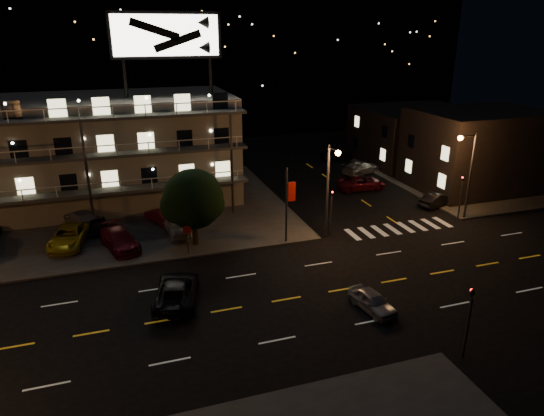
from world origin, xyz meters
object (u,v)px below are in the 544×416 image
object	(u,v)px
road_car_east	(372,301)
road_car_west	(177,290)
lot_car_2	(69,236)
side_car_0	(437,200)
lot_car_4	(177,226)
lot_car_7	(81,219)
tree	(193,201)

from	to	relation	value
road_car_east	road_car_west	bearing A→B (deg)	147.02
lot_car_2	side_car_0	bearing A→B (deg)	9.74
road_car_east	lot_car_4	bearing A→B (deg)	112.82
lot_car_2	road_car_west	distance (m)	13.15
lot_car_4	lot_car_7	size ratio (longest dim) A/B	0.86
road_car_east	lot_car_2	bearing A→B (deg)	129.31
road_car_west	road_car_east	bearing A→B (deg)	171.00
tree	lot_car_2	bearing A→B (deg)	162.62
lot_car_2	lot_car_4	world-z (taller)	lot_car_4
tree	road_car_west	xyz separation A→B (m)	(-2.57, -8.10, -3.10)
tree	lot_car_4	xyz separation A→B (m)	(-1.08, 2.55, -2.96)
tree	road_car_west	size ratio (longest dim) A/B	1.13
lot_car_2	tree	bearing A→B (deg)	-5.61
lot_car_2	lot_car_7	world-z (taller)	lot_car_7
tree	lot_car_4	size ratio (longest dim) A/B	1.39
lot_car_7	side_car_0	bearing A→B (deg)	148.09
road_car_west	lot_car_2	bearing A→B (deg)	-43.43
lot_car_2	road_car_east	size ratio (longest dim) A/B	1.48
lot_car_4	side_car_0	xyz separation A→B (m)	(25.48, -0.75, -0.23)
lot_car_2	road_car_west	size ratio (longest dim) A/B	0.97
tree	road_car_east	bearing A→B (deg)	-55.70
lot_car_2	side_car_0	distance (m)	34.03
tree	lot_car_2	xyz separation A→B (m)	(-9.61, 3.01, -2.98)
road_car_west	lot_car_7	bearing A→B (deg)	-52.94
lot_car_4	side_car_0	size ratio (longest dim) A/B	1.08
road_car_west	tree	bearing A→B (deg)	-93.39
lot_car_4	road_car_west	xyz separation A→B (m)	(-1.48, -10.65, -0.15)
tree	lot_car_7	xyz separation A→B (m)	(-8.87, 6.85, -2.97)
side_car_0	road_car_east	world-z (taller)	side_car_0
lot_car_7	road_car_west	xyz separation A→B (m)	(6.30, -14.95, -0.13)
side_car_0	tree	bearing A→B (deg)	77.70
tree	lot_car_7	world-z (taller)	tree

